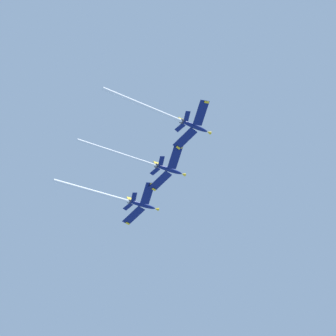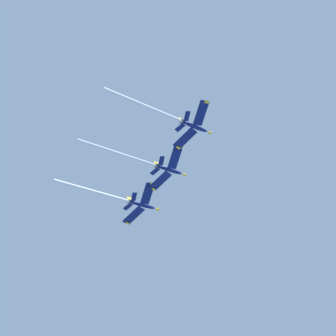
{
  "view_description": "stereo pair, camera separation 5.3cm",
  "coord_description": "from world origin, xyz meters",
  "views": [
    {
      "loc": [
        -31.79,
        -7.86,
        1.55
      ],
      "look_at": [
        21.03,
        23.48,
        151.85
      ],
      "focal_mm": 48.51,
      "sensor_mm": 36.0,
      "label": 1
    },
    {
      "loc": [
        -31.81,
        -7.81,
        1.55
      ],
      "look_at": [
        21.03,
        23.48,
        151.85
      ],
      "focal_mm": 48.51,
      "sensor_mm": 36.0,
      "label": 2
    }
  ],
  "objects": [
    {
      "name": "jet_inner_left",
      "position": [
        21.82,
        43.24,
        148.38
      ],
      "size": [
        35.42,
        25.0,
        18.78
      ],
      "color": "navy"
    },
    {
      "name": "jet_centre",
      "position": [
        16.74,
        26.37,
        149.28
      ],
      "size": [
        35.99,
        25.45,
        20.22
      ],
      "color": "navy"
    },
    {
      "name": "jet_inner_right",
      "position": [
        5.0,
        11.67,
        147.48
      ],
      "size": [
        35.87,
        25.48,
        19.96
      ],
      "color": "navy"
    }
  ]
}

